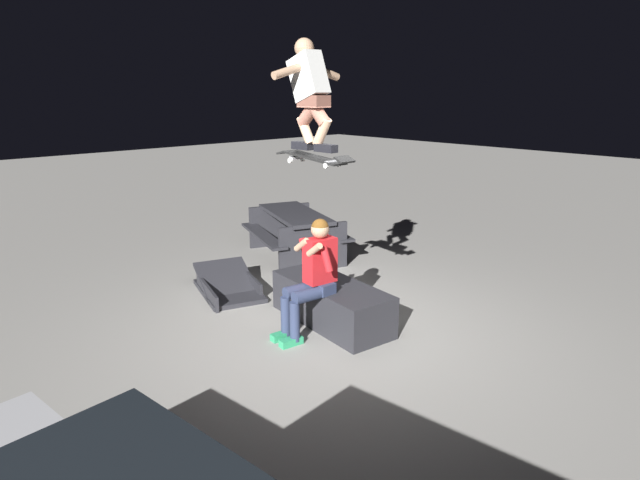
# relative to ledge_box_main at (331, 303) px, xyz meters

# --- Properties ---
(ground_plane) EXTENTS (40.00, 40.00, 0.00)m
(ground_plane) POSITION_rel_ledge_box_main_xyz_m (-0.19, 0.11, -0.24)
(ground_plane) COLOR gray
(ledge_box_main) EXTENTS (1.67, 0.83, 0.49)m
(ledge_box_main) POSITION_rel_ledge_box_main_xyz_m (0.00, 0.00, 0.00)
(ledge_box_main) COLOR #28282D
(ledge_box_main) RESTS_ON ground
(person_sitting_on_ledge) EXTENTS (0.60, 0.77, 1.32)m
(person_sitting_on_ledge) POSITION_rel_ledge_box_main_xyz_m (-0.09, 0.39, 0.49)
(person_sitting_on_ledge) COLOR #2D3856
(person_sitting_on_ledge) RESTS_ON ground
(skateboard) EXTENTS (1.02, 0.21, 0.13)m
(skateboard) POSITION_rel_ledge_box_main_xyz_m (-0.04, 0.31, 1.73)
(skateboard) COLOR black
(skater_airborne) EXTENTS (0.62, 0.89, 1.12)m
(skater_airborne) POSITION_rel_ledge_box_main_xyz_m (0.01, 0.31, 2.42)
(skater_airborne) COLOR black
(kicker_ramp) EXTENTS (1.31, 1.03, 0.42)m
(kicker_ramp) POSITION_rel_ledge_box_main_xyz_m (1.64, 0.35, -0.17)
(kicker_ramp) COLOR #28282D
(kicker_ramp) RESTS_ON ground
(picnic_table_back) EXTENTS (2.05, 1.84, 0.75)m
(picnic_table_back) POSITION_rel_ledge_box_main_xyz_m (2.27, -1.39, 0.26)
(picnic_table_back) COLOR #28282D
(picnic_table_back) RESTS_ON ground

